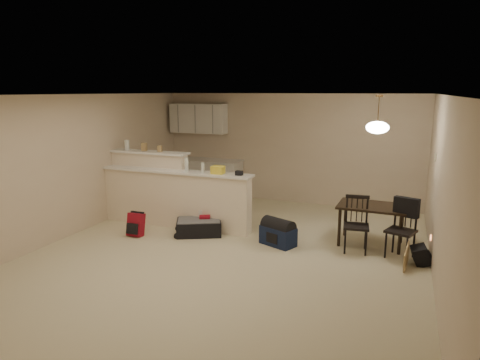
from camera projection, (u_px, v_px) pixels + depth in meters
The scene contains 22 objects.
room at pixel (230, 177), 6.65m from camera, with size 7.00×7.02×2.50m.
breakfast_bar at pixel (166, 193), 8.30m from camera, with size 3.08×0.58×1.39m.
upper_cabinets at pixel (198, 118), 10.33m from camera, with size 1.40×0.34×0.70m, color white.
kitchen_counter at pixel (205, 179), 10.43m from camera, with size 1.80×0.60×0.90m, color white.
thermostat at pixel (435, 157), 6.95m from camera, with size 0.02×0.12×0.12m, color beige.
jar at pixel (127, 145), 8.58m from camera, with size 0.10×0.10×0.20m, color silver.
cereal_box at pixel (144, 147), 8.44m from camera, with size 0.10×0.07×0.16m, color tan.
small_box at pixel (160, 149), 8.32m from camera, with size 0.08×0.06×0.12m, color tan.
bottle_a at pixel (187, 164), 7.92m from camera, with size 0.07×0.07×0.26m, color silver.
bottle_b at pixel (203, 168), 7.81m from camera, with size 0.06×0.06×0.18m, color silver.
bag_lump at pixel (218, 170), 7.70m from camera, with size 0.22×0.18×0.14m, color tan.
pouch at pixel (239, 173), 7.56m from camera, with size 0.12×0.10×0.08m, color tan.
extra_item_x at pixel (218, 171), 7.70m from camera, with size 0.11×0.10×0.11m, color tan.
dining_table at pixel (372, 210), 7.14m from camera, with size 1.12×0.77×0.69m.
pendant_lamp at pixel (377, 127), 6.86m from camera, with size 0.36×0.36×0.62m.
dining_chair_near at pixel (356, 225), 6.85m from camera, with size 0.40×0.38×0.90m, color black, non-canonical shape.
dining_chair_far at pixel (401, 230), 6.60m from camera, with size 0.40×0.38×0.92m, color black, non-canonical shape.
suitcase at pixel (199, 227), 7.74m from camera, with size 0.79×0.51×0.27m, color black.
red_backpack at pixel (136, 225), 7.66m from camera, with size 0.27×0.17×0.41m, color maroon.
navy_duffel at pixel (278, 236), 7.21m from camera, with size 0.58×0.32×0.32m, color #121D3A.
black_daypack at pixel (420, 255), 6.42m from camera, with size 0.30×0.21×0.27m, color black.
cardboard_sheet at pixel (406, 258), 6.24m from camera, with size 0.44×0.02×0.33m, color tan.
Camera 1 is at (2.51, -6.02, 2.56)m, focal length 32.00 mm.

